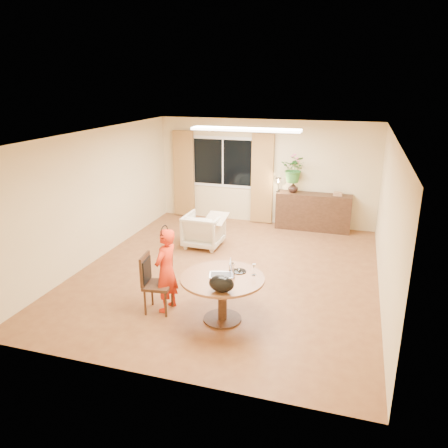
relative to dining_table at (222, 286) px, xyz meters
name	(u,v)px	position (x,y,z in m)	size (l,w,h in m)	color
floor	(228,272)	(-0.42, 1.71, -0.57)	(6.50, 6.50, 0.00)	brown
ceiling	(228,135)	(-0.42, 1.71, 2.03)	(6.50, 6.50, 0.00)	white
wall_back	(265,172)	(-0.42, 4.96, 0.73)	(5.50, 5.50, 0.00)	beige
wall_left	(97,196)	(-3.17, 1.71, 0.73)	(6.50, 6.50, 0.00)	beige
wall_right	(388,220)	(2.33, 1.71, 0.73)	(6.50, 6.50, 0.00)	beige
window	(223,162)	(-1.52, 4.94, 0.93)	(1.70, 0.03, 1.30)	white
curtain_left	(184,174)	(-2.57, 4.87, 0.58)	(0.55, 0.08, 2.25)	brown
curtain_right	(262,179)	(-0.47, 4.87, 0.58)	(0.55, 0.08, 2.25)	brown
ceiling_panel	(246,129)	(-0.42, 2.91, 2.00)	(2.20, 0.35, 0.05)	white
dining_table	(222,286)	(0.00, 0.00, 0.00)	(1.26, 1.26, 0.72)	brown
dining_chair	(158,284)	(-1.05, -0.03, -0.09)	(0.45, 0.41, 0.94)	black
child	(166,270)	(-0.94, 0.06, 0.11)	(0.32, 0.49, 1.36)	#B92C0E
laptop	(221,268)	(-0.03, 0.04, 0.28)	(0.37, 0.25, 0.25)	#B7B7BC
tumbler	(232,267)	(0.07, 0.27, 0.21)	(0.08, 0.08, 0.11)	white
wine_glass	(254,269)	(0.43, 0.20, 0.25)	(0.06, 0.06, 0.18)	white
pot_lid	(239,271)	(0.19, 0.25, 0.17)	(0.21, 0.21, 0.03)	white
handbag	(221,284)	(0.13, -0.46, 0.27)	(0.36, 0.21, 0.24)	black
armchair	(204,230)	(-1.32, 2.87, -0.20)	(0.79, 0.81, 0.74)	beige
throw	(216,215)	(-1.02, 2.84, 0.18)	(0.45, 0.55, 0.03)	beige
sideboard	(313,212)	(0.85, 4.72, -0.12)	(1.79, 0.44, 0.90)	black
vase	(293,187)	(0.33, 4.72, 0.45)	(0.24, 0.24, 0.25)	black
bouquet	(294,169)	(0.34, 4.72, 0.91)	(0.59, 0.51, 0.66)	#356D29
book_stack	(338,194)	(1.39, 4.72, 0.37)	(0.22, 0.16, 0.09)	#896245
desk_lamp	(278,185)	(-0.02, 4.67, 0.51)	(0.15, 0.15, 0.36)	black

